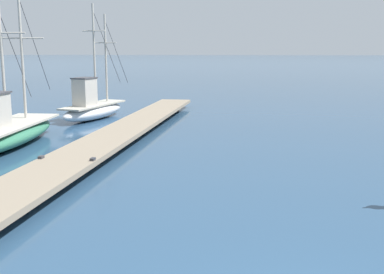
# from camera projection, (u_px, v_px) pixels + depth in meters

# --- Properties ---
(floating_dock) EXTENTS (3.91, 23.80, 0.53)m
(floating_dock) POSITION_uv_depth(u_px,v_px,m) (117.00, 134.00, 18.79)
(floating_dock) COLOR gray
(floating_dock) RESTS_ON ground
(fishing_boat_0) EXTENTS (2.27, 8.57, 5.96)m
(fishing_boat_0) POSITION_uv_depth(u_px,v_px,m) (0.00, 132.00, 17.91)
(fishing_boat_0) COLOR #337556
(fishing_boat_0) RESTS_ON ground
(fishing_boat_2) EXTENTS (2.77, 6.32, 5.82)m
(fishing_boat_2) POSITION_uv_depth(u_px,v_px,m) (92.00, 107.00, 24.92)
(fishing_boat_2) COLOR silver
(fishing_boat_2) RESTS_ON ground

